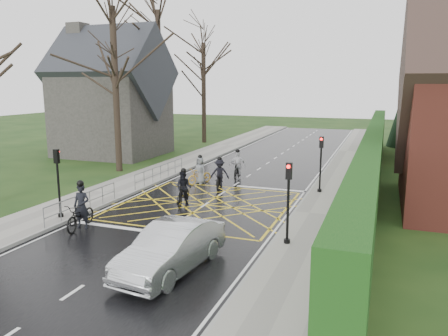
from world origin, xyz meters
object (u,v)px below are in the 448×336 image
Objects in this scene: cyclist_back at (183,191)px; car at (171,248)px; cyclist_rear at (81,213)px; cyclist_front at (237,168)px; cyclist_lead at (200,174)px; cyclist_mid at (219,176)px.

car is at bearing -74.96° from cyclist_back.
car is at bearing -33.45° from cyclist_rear.
cyclist_lead is at bearing -138.86° from cyclist_front.
cyclist_front reaches higher than cyclist_mid.
cyclist_lead is 0.41× the size of car.
cyclist_front is 14.12m from car.
cyclist_lead is at bearing 115.11° from car.
cyclist_lead is (1.38, 9.38, -0.05)m from cyclist_rear.
cyclist_mid reaches higher than cyclist_lead.
cyclist_back reaches higher than cyclist_lead.
cyclist_back reaches higher than car.
cyclist_back is 7.95m from car.
car is at bearing -88.68° from cyclist_front.
cyclist_mid is at bearing -103.42° from cyclist_front.
cyclist_lead is 12.58m from car.
cyclist_back is (2.45, 4.83, 0.04)m from cyclist_rear.
car is (3.07, -7.34, 0.07)m from cyclist_back.
cyclist_mid is at bearing 2.18° from cyclist_lead.
cyclist_mid is 2.61m from cyclist_front.
cyclist_rear is at bearing -122.57° from cyclist_mid.
cyclist_rear is 5.42m from cyclist_back.
cyclist_front is at bearing 73.12° from cyclist_lead.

